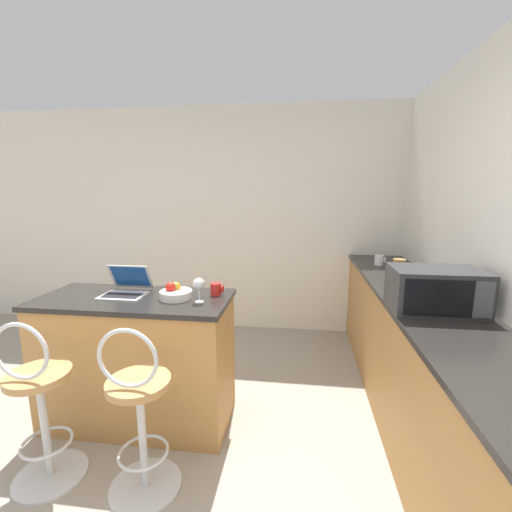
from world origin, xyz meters
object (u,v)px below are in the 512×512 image
mug_red (216,289)px  wine_glass_tall (199,284)px  microwave (436,290)px  mug_white (379,260)px  bar_stool_near (40,407)px  storage_jar (399,271)px  fruit_bowl (175,293)px  bar_stool_far (140,416)px  laptop (127,287)px

mug_red → wine_glass_tall: 0.20m
microwave → wine_glass_tall: (-1.47, -0.03, -0.01)m
mug_white → wine_glass_tall: bearing=-136.9°
bar_stool_near → wine_glass_tall: size_ratio=6.06×
bar_stool_near → storage_jar: storage_jar is taller
fruit_bowl → wine_glass_tall: size_ratio=1.32×
wine_glass_tall → mug_red: bearing=66.6°
wine_glass_tall → fruit_bowl: bearing=161.2°
bar_stool_far → fruit_bowl: bearing=89.8°
microwave → fruit_bowl: size_ratio=2.39×
bar_stool_far → laptop: bearing=120.1°
laptop → mug_white: laptop is taller
bar_stool_far → bar_stool_near: bearing=180.0°
microwave → storage_jar: size_ratio=2.73×
bar_stool_near → mug_white: 2.94m
mug_red → laptop: bearing=-174.7°
mug_red → mug_white: 1.79m
mug_red → mug_white: size_ratio=0.91×
bar_stool_near → bar_stool_far: bearing=0.0°
laptop → mug_white: (1.99, 1.23, -0.00)m
bar_stool_near → bar_stool_far: size_ratio=1.00×
bar_stool_far → mug_white: 2.53m
storage_jar → mug_white: bearing=90.1°
mug_white → laptop: bearing=-148.4°
bar_stool_near → storage_jar: bearing=28.7°
bar_stool_near → mug_red: size_ratio=10.83×
bar_stool_far → mug_white: mug_white is taller
bar_stool_far → microwave: microwave is taller
microwave → storage_jar: bearing=93.6°
bar_stool_far → mug_red: 0.91m
microwave → wine_glass_tall: microwave is taller
mug_red → wine_glass_tall: size_ratio=0.56×
laptop → bar_stool_near: bearing=-108.5°
laptop → mug_white: bearing=31.6°
mug_white → storage_jar: bearing=-89.9°
microwave → bar_stool_near: bearing=-165.9°
bar_stool_near → fruit_bowl: size_ratio=4.58×
microwave → mug_red: 1.41m
fruit_bowl → mug_white: size_ratio=2.16×
bar_stool_near → fruit_bowl: (0.59, 0.60, 0.51)m
mug_white → bar_stool_far: bearing=-130.8°
microwave → mug_red: size_ratio=5.66×
bar_stool_near → bar_stool_far: same height
bar_stool_near → laptop: size_ratio=3.32×
microwave → mug_white: (-0.04, 1.31, -0.08)m
mug_red → fruit_bowl: fruit_bowl is taller
storage_jar → mug_white: storage_jar is taller
fruit_bowl → microwave: bearing=-1.2°
laptop → mug_red: 0.64m
storage_jar → mug_white: 0.66m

